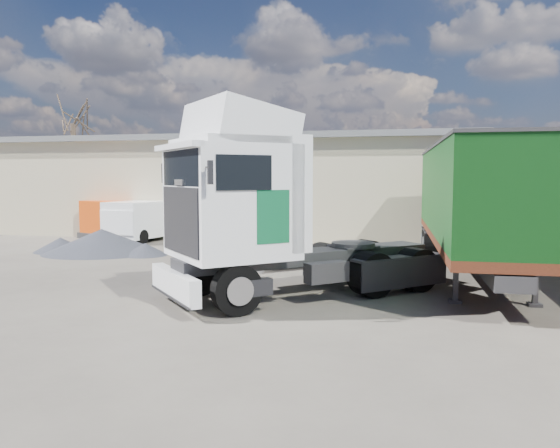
% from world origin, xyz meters
% --- Properties ---
extents(ground, '(120.00, 120.00, 0.00)m').
position_xyz_m(ground, '(0.00, 0.00, 0.00)').
color(ground, black).
rests_on(ground, ground).
extents(warehouse, '(30.60, 12.60, 5.42)m').
position_xyz_m(warehouse, '(-6.00, 16.00, 2.66)').
color(warehouse, beige).
rests_on(warehouse, ground).
extents(bare_tree, '(4.00, 4.00, 9.60)m').
position_xyz_m(bare_tree, '(-18.00, 20.00, 7.92)').
color(bare_tree, '#382B21').
rests_on(bare_tree, ground).
extents(tractor_unit, '(7.37, 7.04, 5.04)m').
position_xyz_m(tractor_unit, '(2.20, -1.89, 2.12)').
color(tractor_unit, black).
rests_on(tractor_unit, ground).
extents(box_trailer, '(3.00, 12.64, 4.18)m').
position_xyz_m(box_trailer, '(7.83, 2.87, 2.55)').
color(box_trailer, '#2D2D30').
rests_on(box_trailer, ground).
extents(panel_van, '(2.83, 5.09, 1.97)m').
position_xyz_m(panel_van, '(-7.04, 9.60, 1.02)').
color(panel_van, black).
rests_on(panel_van, ground).
extents(orange_skip, '(3.60, 2.95, 1.94)m').
position_xyz_m(orange_skip, '(-9.12, 9.80, 0.85)').
color(orange_skip, '#2D2D30').
rests_on(orange_skip, ground).
extents(gravel_heap, '(6.70, 6.36, 1.01)m').
position_xyz_m(gravel_heap, '(-6.71, 4.79, 0.47)').
color(gravel_heap, black).
rests_on(gravel_heap, ground).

